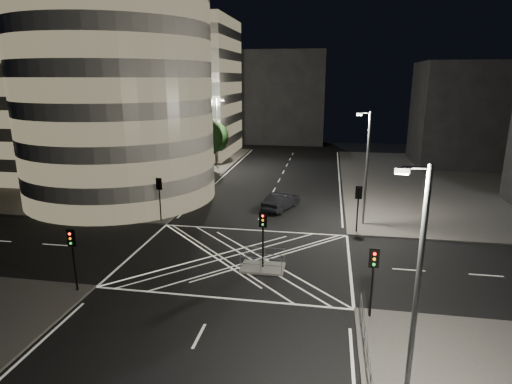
% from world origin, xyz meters
% --- Properties ---
extents(ground, '(120.00, 120.00, 0.00)m').
position_xyz_m(ground, '(0.00, 0.00, 0.00)').
color(ground, black).
rests_on(ground, ground).
extents(sidewalk_far_left, '(42.00, 42.00, 0.15)m').
position_xyz_m(sidewalk_far_left, '(-29.00, 27.00, 0.07)').
color(sidewalk_far_left, '#484644').
rests_on(sidewalk_far_left, ground).
extents(central_island, '(3.00, 2.00, 0.15)m').
position_xyz_m(central_island, '(2.00, -1.50, 0.07)').
color(central_island, slate).
rests_on(central_island, ground).
extents(office_tower_curved, '(30.00, 29.00, 27.20)m').
position_xyz_m(office_tower_curved, '(-20.74, 18.74, 12.65)').
color(office_tower_curved, gray).
rests_on(office_tower_curved, sidewalk_far_left).
extents(office_block_rear, '(24.00, 16.00, 22.00)m').
position_xyz_m(office_block_rear, '(-22.00, 42.00, 11.15)').
color(office_block_rear, gray).
rests_on(office_block_rear, sidewalk_far_left).
extents(building_right_far, '(14.00, 12.00, 15.00)m').
position_xyz_m(building_right_far, '(26.00, 40.00, 7.65)').
color(building_right_far, black).
rests_on(building_right_far, sidewalk_far_right).
extents(building_far_end, '(18.00, 8.00, 18.00)m').
position_xyz_m(building_far_end, '(-4.00, 58.00, 9.00)').
color(building_far_end, black).
rests_on(building_far_end, ground).
extents(tree_a, '(4.33, 4.33, 6.79)m').
position_xyz_m(tree_a, '(-10.50, 9.00, 4.44)').
color(tree_a, black).
rests_on(tree_a, sidewalk_far_left).
extents(tree_b, '(5.12, 5.12, 8.08)m').
position_xyz_m(tree_b, '(-10.50, 15.00, 5.28)').
color(tree_b, black).
rests_on(tree_b, sidewalk_far_left).
extents(tree_c, '(4.25, 4.25, 7.17)m').
position_xyz_m(tree_c, '(-10.50, 21.00, 4.86)').
color(tree_c, black).
rests_on(tree_c, sidewalk_far_left).
extents(tree_d, '(5.02, 5.02, 7.94)m').
position_xyz_m(tree_d, '(-10.50, 27.00, 5.20)').
color(tree_d, black).
rests_on(tree_d, sidewalk_far_left).
extents(tree_e, '(3.81, 3.81, 6.39)m').
position_xyz_m(tree_e, '(-10.50, 33.00, 4.33)').
color(tree_e, black).
rests_on(tree_e, sidewalk_far_left).
extents(traffic_signal_fl, '(0.55, 0.22, 4.00)m').
position_xyz_m(traffic_signal_fl, '(-8.80, 6.80, 2.91)').
color(traffic_signal_fl, black).
rests_on(traffic_signal_fl, sidewalk_far_left).
extents(traffic_signal_nl, '(0.55, 0.22, 4.00)m').
position_xyz_m(traffic_signal_nl, '(-8.80, -6.80, 2.91)').
color(traffic_signal_nl, black).
rests_on(traffic_signal_nl, sidewalk_near_left).
extents(traffic_signal_fr, '(0.55, 0.22, 4.00)m').
position_xyz_m(traffic_signal_fr, '(8.80, 6.80, 2.91)').
color(traffic_signal_fr, black).
rests_on(traffic_signal_fr, sidewalk_far_right).
extents(traffic_signal_nr, '(0.55, 0.22, 4.00)m').
position_xyz_m(traffic_signal_nr, '(8.80, -6.80, 2.91)').
color(traffic_signal_nr, black).
rests_on(traffic_signal_nr, sidewalk_near_right).
extents(traffic_signal_island, '(0.55, 0.22, 4.00)m').
position_xyz_m(traffic_signal_island, '(2.00, -1.50, 2.91)').
color(traffic_signal_island, black).
rests_on(traffic_signal_island, central_island).
extents(street_lamp_left_near, '(1.25, 0.25, 10.00)m').
position_xyz_m(street_lamp_left_near, '(-9.44, 12.00, 5.54)').
color(street_lamp_left_near, slate).
rests_on(street_lamp_left_near, sidewalk_far_left).
extents(street_lamp_left_far, '(1.25, 0.25, 10.00)m').
position_xyz_m(street_lamp_left_far, '(-9.44, 30.00, 5.54)').
color(street_lamp_left_far, slate).
rests_on(street_lamp_left_far, sidewalk_far_left).
extents(street_lamp_right_far, '(1.25, 0.25, 10.00)m').
position_xyz_m(street_lamp_right_far, '(9.44, 9.00, 5.54)').
color(street_lamp_right_far, slate).
rests_on(street_lamp_right_far, sidewalk_far_right).
extents(street_lamp_right_near, '(1.25, 0.25, 10.00)m').
position_xyz_m(street_lamp_right_near, '(9.44, -14.00, 5.54)').
color(street_lamp_right_near, slate).
rests_on(street_lamp_right_near, sidewalk_near_right).
extents(railing_near_right, '(0.06, 11.70, 1.10)m').
position_xyz_m(railing_near_right, '(8.30, -12.15, 0.70)').
color(railing_near_right, slate).
rests_on(railing_near_right, sidewalk_near_right).
extents(railing_island_south, '(2.80, 0.06, 1.10)m').
position_xyz_m(railing_island_south, '(2.00, -2.40, 0.70)').
color(railing_island_south, slate).
rests_on(railing_island_south, central_island).
extents(railing_island_north, '(2.80, 0.06, 1.10)m').
position_xyz_m(railing_island_north, '(2.00, -0.60, 0.70)').
color(railing_island_north, slate).
rests_on(railing_island_north, central_island).
extents(sedan, '(3.53, 5.46, 1.70)m').
position_xyz_m(sedan, '(1.68, 12.51, 0.85)').
color(sedan, black).
rests_on(sedan, ground).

